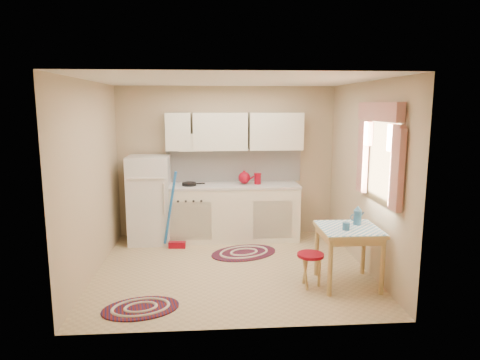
% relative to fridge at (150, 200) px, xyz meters
% --- Properties ---
extents(room_shell, '(3.64, 3.60, 2.52)m').
position_rel_fridge_xyz_m(room_shell, '(1.41, -1.01, 0.90)').
color(room_shell, tan).
rests_on(room_shell, ground).
extents(fridge, '(0.65, 0.60, 1.40)m').
position_rel_fridge_xyz_m(fridge, '(0.00, 0.00, 0.00)').
color(fridge, silver).
rests_on(fridge, ground).
extents(broom, '(0.29, 0.14, 1.20)m').
position_rel_fridge_xyz_m(broom, '(0.45, -0.35, -0.10)').
color(broom, '#1C63B5').
rests_on(broom, ground).
extents(base_cabinets, '(2.25, 0.60, 0.88)m').
position_rel_fridge_xyz_m(base_cabinets, '(1.28, 0.05, -0.26)').
color(base_cabinets, white).
rests_on(base_cabinets, ground).
extents(countertop, '(2.27, 0.62, 0.04)m').
position_rel_fridge_xyz_m(countertop, '(1.28, 0.05, 0.20)').
color(countertop, beige).
rests_on(countertop, base_cabinets).
extents(frying_pan, '(0.24, 0.24, 0.05)m').
position_rel_fridge_xyz_m(frying_pan, '(0.63, 0.00, 0.24)').
color(frying_pan, black).
rests_on(frying_pan, countertop).
extents(red_kettle, '(0.26, 0.25, 0.22)m').
position_rel_fridge_xyz_m(red_kettle, '(1.52, 0.05, 0.33)').
color(red_kettle, maroon).
rests_on(red_kettle, countertop).
extents(red_canister, '(0.11, 0.11, 0.16)m').
position_rel_fridge_xyz_m(red_canister, '(1.74, 0.05, 0.30)').
color(red_canister, maroon).
rests_on(red_canister, countertop).
extents(table, '(0.72, 0.72, 0.72)m').
position_rel_fridge_xyz_m(table, '(2.64, -1.87, -0.34)').
color(table, tan).
rests_on(table, ground).
extents(stool, '(0.41, 0.41, 0.42)m').
position_rel_fridge_xyz_m(stool, '(2.17, -1.91, -0.49)').
color(stool, maroon).
rests_on(stool, ground).
extents(coffee_pot, '(0.14, 0.13, 0.25)m').
position_rel_fridge_xyz_m(coffee_pot, '(2.79, -1.75, 0.14)').
color(coffee_pot, '#2B5E86').
rests_on(coffee_pot, table).
extents(mug, '(0.09, 0.09, 0.10)m').
position_rel_fridge_xyz_m(mug, '(2.57, -1.97, 0.07)').
color(mug, '#2B5E86').
rests_on(mug, table).
extents(rug_center, '(1.18, 0.99, 0.02)m').
position_rel_fridge_xyz_m(rug_center, '(1.46, -0.67, -0.69)').
color(rug_center, '#65140B').
rests_on(rug_center, ground).
extents(rug_left, '(0.94, 0.73, 0.02)m').
position_rel_fridge_xyz_m(rug_left, '(0.19, -2.36, -0.69)').
color(rug_left, '#65140B').
rests_on(rug_left, ground).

